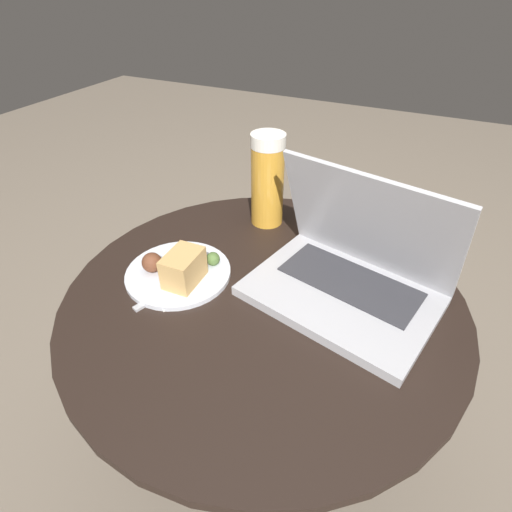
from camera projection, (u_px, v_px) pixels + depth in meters
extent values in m
plane|color=#726656|center=(261.00, 441.00, 1.03)|extent=(6.00, 6.00, 0.00)
cylinder|color=#9E9EA3|center=(261.00, 439.00, 1.02)|extent=(0.34, 0.34, 0.01)
cylinder|color=#9E9EA3|center=(262.00, 380.00, 0.87)|extent=(0.07, 0.07, 0.48)
cylinder|color=black|center=(263.00, 296.00, 0.72)|extent=(0.71, 0.71, 0.02)
cube|color=white|center=(171.00, 279.00, 0.75)|extent=(0.17, 0.15, 0.00)
cube|color=#B2B2B7|center=(340.00, 295.00, 0.70)|extent=(0.36, 0.28, 0.02)
cube|color=#333338|center=(350.00, 281.00, 0.71)|extent=(0.26, 0.16, 0.00)
cube|color=#B2B2B7|center=(369.00, 224.00, 0.68)|extent=(0.32, 0.15, 0.21)
cube|color=silver|center=(368.00, 225.00, 0.68)|extent=(0.30, 0.13, 0.19)
cylinder|color=gold|center=(267.00, 186.00, 0.86)|extent=(0.07, 0.07, 0.18)
cylinder|color=white|center=(268.00, 140.00, 0.80)|extent=(0.07, 0.07, 0.03)
cylinder|color=silver|center=(178.00, 273.00, 0.76)|extent=(0.20, 0.20, 0.01)
cube|color=tan|center=(184.00, 268.00, 0.71)|extent=(0.06, 0.08, 0.06)
sphere|color=brown|center=(152.00, 262.00, 0.74)|extent=(0.04, 0.04, 0.04)
sphere|color=#4C6B33|center=(213.00, 259.00, 0.76)|extent=(0.03, 0.03, 0.03)
cube|color=#B2B2B7|center=(164.00, 293.00, 0.71)|extent=(0.05, 0.12, 0.00)
cube|color=#B2B2B7|center=(201.00, 272.00, 0.76)|extent=(0.04, 0.06, 0.00)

